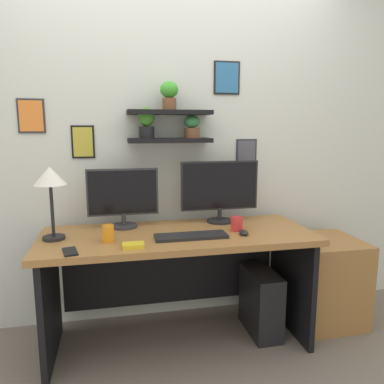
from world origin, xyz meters
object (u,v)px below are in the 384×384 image
coffee_mug (237,224)px  pen_cup (108,234)px  monitor_left (123,196)px  computer_tower_right (261,301)px  keyboard (191,236)px  desk (177,261)px  monitor_right (220,189)px  computer_mouse (244,232)px  scissors_tray (133,245)px  cell_phone (70,252)px  desk_lamp (50,182)px  drawer_cabinet (326,280)px

coffee_mug → pen_cup: pen_cup is taller
monitor_left → computer_tower_right: bearing=-13.0°
keyboard → coffee_mug: 0.34m
desk → coffee_mug: bearing=-11.9°
coffee_mug → monitor_left: bearing=161.3°
coffee_mug → monitor_right: bearing=101.3°
monitor_right → computer_mouse: monitor_right is taller
desk → scissors_tray: size_ratio=14.28×
cell_phone → desk: bearing=13.6°
computer_mouse → desk_lamp: size_ratio=0.21×
desk_lamp → drawer_cabinet: size_ratio=0.71×
cell_phone → pen_cup: (0.20, 0.15, 0.05)m
keyboard → desk_lamp: size_ratio=1.01×
coffee_mug → scissors_tray: coffee_mug is taller
monitor_left → cell_phone: (-0.30, -0.47, -0.20)m
computer_mouse → computer_tower_right: 0.59m
scissors_tray → computer_tower_right: (0.87, 0.24, -0.54)m
monitor_right → computer_tower_right: (0.24, -0.21, -0.76)m
monitor_right → cell_phone: bearing=-154.2°
monitor_left → desk: bearing=-25.8°
scissors_tray → computer_mouse: bearing=8.9°
desk → computer_tower_right: desk is taller
scissors_tray → keyboard: bearing=18.1°
coffee_mug → computer_tower_right: coffee_mug is taller
monitor_right → computer_mouse: size_ratio=6.10×
keyboard → drawer_cabinet: (1.05, 0.18, -0.45)m
pen_cup → scissors_tray: (0.14, -0.14, -0.04)m
monitor_right → scissors_tray: size_ratio=4.58×
desk_lamp → drawer_cabinet: desk_lamp is taller
cell_phone → computer_tower_right: size_ratio=0.32×
desk → cell_phone: (-0.63, -0.31, 0.21)m
pen_cup → monitor_right: bearing=22.4°
pen_cup → computer_tower_right: (1.01, 0.11, -0.58)m
desk_lamp → keyboard: bearing=-9.7°
desk → keyboard: keyboard is taller
monitor_right → coffee_mug: bearing=-78.7°
cell_phone → scissors_tray: size_ratio=1.17×
monitor_left → keyboard: bearing=-40.8°
monitor_right → scissors_tray: (-0.63, -0.45, -0.22)m
coffee_mug → computer_tower_right: size_ratio=0.20×
drawer_cabinet → computer_tower_right: size_ratio=1.40×
desk_lamp → drawer_cabinet: 2.02m
computer_tower_right → desk_lamp: bearing=179.5°
coffee_mug → drawer_cabinet: coffee_mug is taller
pen_cup → computer_tower_right: bearing=6.0°
monitor_right → coffee_mug: 0.31m
cell_phone → pen_cup: pen_cup is taller
monitor_right → desk: bearing=-154.2°
desk → monitor_left: (-0.33, 0.16, 0.42)m
monitor_right → keyboard: 0.49m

